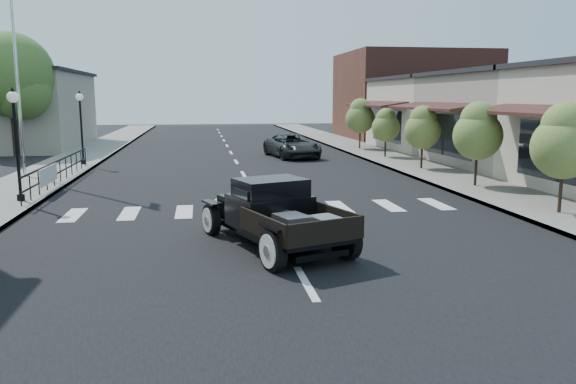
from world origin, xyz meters
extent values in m
plane|color=black|center=(0.00, 0.00, 0.00)|extent=(120.00, 120.00, 0.00)
cube|color=black|center=(0.00, 15.00, 0.01)|extent=(14.00, 80.00, 0.02)
cube|color=gray|center=(-8.50, 15.00, 0.07)|extent=(3.00, 80.00, 0.15)
cube|color=gray|center=(8.50, 15.00, 0.07)|extent=(3.00, 80.00, 0.15)
cube|color=#A79D8C|center=(-15.00, 28.00, 2.50)|extent=(10.00, 12.00, 5.00)
cube|color=#A19487|center=(15.00, 13.00, 2.25)|extent=(10.00, 9.00, 4.50)
cube|color=beige|center=(15.00, 22.00, 2.25)|extent=(10.00, 9.00, 4.50)
cube|color=brown|center=(15.50, 32.00, 3.50)|extent=(11.00, 10.00, 7.00)
cylinder|color=silver|center=(-9.20, 12.00, 5.81)|extent=(0.12, 0.12, 11.32)
imported|color=black|center=(3.31, 18.72, 0.67)|extent=(3.04, 5.11, 1.33)
camera|label=1|loc=(-1.87, -12.80, 3.43)|focal=35.00mm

